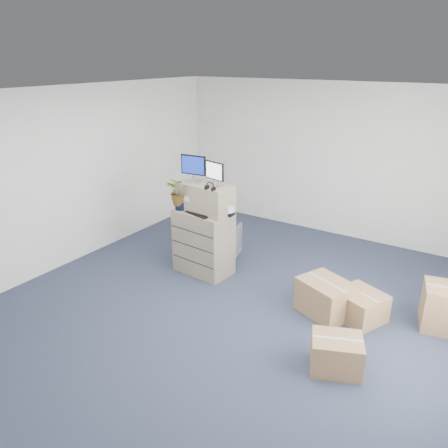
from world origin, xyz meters
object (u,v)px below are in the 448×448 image
at_px(monitor_right, 215,173).
at_px(potted_plant, 180,195).
at_px(monitor_left, 193,167).
at_px(office_chair, 217,241).
at_px(filing_cabinet_lower, 203,242).
at_px(water_bottle, 209,204).
at_px(keyboard, 199,213).

bearing_deg(monitor_right, potted_plant, -150.45).
bearing_deg(potted_plant, monitor_left, 51.46).
bearing_deg(monitor_left, office_chair, 64.97).
bearing_deg(filing_cabinet_lower, monitor_right, 10.87).
bearing_deg(potted_plant, water_bottle, 21.22).
bearing_deg(potted_plant, office_chair, 64.53).
bearing_deg(keyboard, monitor_left, 156.85).
bearing_deg(monitor_left, potted_plant, -134.59).
distance_m(monitor_left, keyboard, 0.69).
height_order(monitor_left, keyboard, monitor_left).
bearing_deg(water_bottle, keyboard, -116.49).
relative_size(monitor_right, water_bottle, 1.45).
distance_m(water_bottle, office_chair, 0.90).
xyz_separation_m(monitor_left, potted_plant, (-0.13, -0.17, -0.42)).
distance_m(keyboard, potted_plant, 0.41).
xyz_separation_m(filing_cabinet_lower, monitor_right, (0.20, 0.02, 1.13)).
bearing_deg(office_chair, monitor_left, 58.22).
relative_size(potted_plant, office_chair, 0.70).
xyz_separation_m(water_bottle, potted_plant, (-0.42, -0.16, 0.12)).
height_order(filing_cabinet_lower, monitor_left, monitor_left).
relative_size(filing_cabinet_lower, monitor_right, 2.77).
relative_size(water_bottle, office_chair, 0.36).
height_order(monitor_left, office_chair, monitor_left).
distance_m(monitor_left, monitor_right, 0.40).
bearing_deg(filing_cabinet_lower, keyboard, -79.07).
height_order(water_bottle, potted_plant, potted_plant).
bearing_deg(office_chair, monitor_right, 108.21).
bearing_deg(office_chair, keyboard, 83.90).
bearing_deg(keyboard, filing_cabinet_lower, 110.32).
distance_m(monitor_left, potted_plant, 0.47).
relative_size(keyboard, water_bottle, 1.81).
height_order(filing_cabinet_lower, potted_plant, potted_plant).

